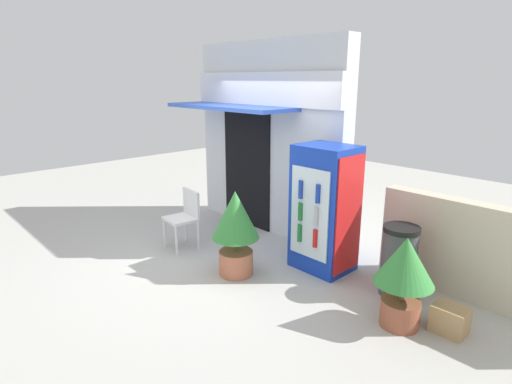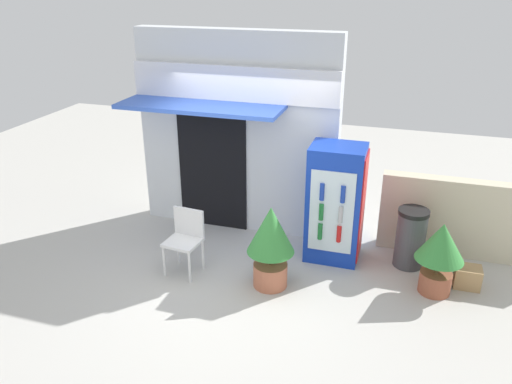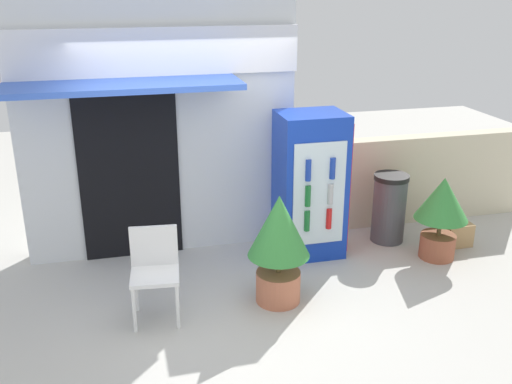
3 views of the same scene
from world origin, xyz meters
name	(u,v)px [view 2 (image 2 of 3)]	position (x,y,z in m)	size (l,w,h in m)	color
ground	(227,273)	(0.00, 0.00, 0.00)	(16.00, 16.00, 0.00)	beige
storefront_building	(236,132)	(-0.35, 1.45, 1.60)	(3.15, 1.07, 3.12)	silver
drink_cooler	(336,204)	(1.32, 0.91, 0.85)	(0.77, 0.67, 1.71)	#1438B2
plastic_chair	(186,236)	(-0.57, -0.06, 0.53)	(0.50, 0.47, 0.90)	white
potted_plant_near_shop	(271,240)	(0.65, -0.09, 0.69)	(0.62, 0.62, 1.15)	#BC6B4C
potted_plant_curbside	(440,250)	(2.75, 0.39, 0.62)	(0.61, 0.61, 0.99)	#995138
trash_bin	(411,238)	(2.39, 0.98, 0.44)	(0.43, 0.43, 0.87)	#47474C
stone_boundary_wall	(476,220)	(3.27, 1.51, 0.59)	(2.70, 0.23, 1.18)	beige
cardboard_box	(467,277)	(3.16, 0.65, 0.15)	(0.34, 0.27, 0.29)	tan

